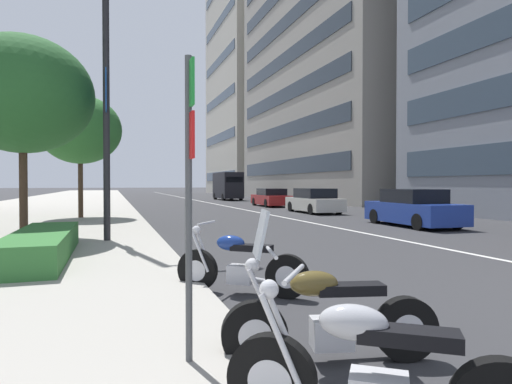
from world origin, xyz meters
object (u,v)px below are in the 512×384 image
motorcycle_mid_row (376,378)px  motorcycle_under_tarp (327,318)px  motorcycle_far_end_row (240,267)px  delivery_van_ahead (228,185)px  parking_sign_by_curb (189,171)px  street_tree_far_plaza (22,95)px  car_far_down_avenue (271,198)px  car_lead_in_lane (413,209)px  street_tree_mid_sidewalk (80,130)px  car_following_behind (314,201)px  street_lamp_with_banners (116,62)px

motorcycle_mid_row → motorcycle_under_tarp: (1.20, -0.27, 0.02)m
motorcycle_far_end_row → delivery_van_ahead: (38.19, -9.80, 1.11)m
parking_sign_by_curb → street_tree_far_plaza: street_tree_far_plaza is taller
car_far_down_avenue → delivery_van_ahead: delivery_van_ahead is taller
street_tree_far_plaza → motorcycle_far_end_row: bearing=-149.8°
car_lead_in_lane → motorcycle_far_end_row: bearing=132.6°
car_lead_in_lane → street_tree_mid_sidewalk: bearing=63.8°
car_following_behind → motorcycle_under_tarp: bearing=155.5°
parking_sign_by_curb → street_tree_mid_sidewalk: (17.91, 2.02, 2.40)m
street_lamp_with_banners → street_tree_mid_sidewalk: 9.21m
parking_sign_by_curb → street_tree_mid_sidewalk: size_ratio=0.47×
car_lead_in_lane → street_tree_mid_sidewalk: (7.08, 12.95, 3.52)m
motorcycle_mid_row → parking_sign_by_curb: 2.18m
motorcycle_mid_row → car_lead_in_lane: car_lead_in_lane is taller
car_following_behind → street_tree_far_plaza: (-9.51, 13.71, 3.53)m
motorcycle_under_tarp → street_lamp_with_banners: bearing=-65.9°
motorcycle_under_tarp → car_far_down_avenue: motorcycle_under_tarp is taller
motorcycle_far_end_row → parking_sign_by_curb: bearing=102.3°
car_following_behind → street_lamp_with_banners: size_ratio=0.55×
motorcycle_under_tarp → car_lead_in_lane: (10.96, -9.65, 0.26)m
delivery_van_ahead → parking_sign_by_curb: 42.29m
street_tree_far_plaza → street_lamp_with_banners: bearing=-112.9°
motorcycle_under_tarp → motorcycle_far_end_row: 2.76m
motorcycle_far_end_row → street_lamp_with_banners: bearing=-37.3°
car_far_down_avenue → street_tree_mid_sidewalk: (-9.28, 12.88, 3.58)m
motorcycle_mid_row → delivery_van_ahead: bearing=-68.0°
parking_sign_by_curb → car_far_down_avenue: bearing=-21.8°
car_far_down_avenue → parking_sign_by_curb: 29.30m
motorcycle_mid_row → street_lamp_with_banners: size_ratio=0.21×
car_following_behind → car_far_down_avenue: car_following_behind is taller
parking_sign_by_curb → motorcycle_under_tarp: bearing=-95.6°
delivery_van_ahead → street_tree_far_plaza: street_tree_far_plaza is taller
motorcycle_mid_row → street_tree_mid_sidewalk: size_ratio=0.32×
delivery_van_ahead → street_lamp_with_banners: size_ratio=0.63×
car_lead_in_lane → car_far_down_avenue: 16.36m
motorcycle_under_tarp → delivery_van_ahead: 42.11m
delivery_van_ahead → parking_sign_by_curb: size_ratio=1.98×
street_lamp_with_banners → car_lead_in_lane: bearing=-80.3°
motorcycle_far_end_row → street_tree_mid_sidewalk: size_ratio=0.31×
motorcycle_far_end_row → motorcycle_mid_row: bearing=124.1°
car_following_behind → car_lead_in_lane: bearing=-177.2°
motorcycle_far_end_row → parking_sign_by_curb: 3.23m
motorcycle_mid_row → car_far_down_avenue: bearing=-73.7°
motorcycle_mid_row → car_far_down_avenue: size_ratio=0.38×
motorcycle_far_end_row → delivery_van_ahead: size_ratio=0.34×
street_tree_mid_sidewalk → car_lead_in_lane: bearing=-118.7°
delivery_van_ahead → car_far_down_avenue: bearing=178.9°
motorcycle_mid_row → motorcycle_under_tarp: 1.23m
street_tree_far_plaza → street_tree_mid_sidewalk: street_tree_far_plaza is taller
car_lead_in_lane → car_following_behind: size_ratio=0.98×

